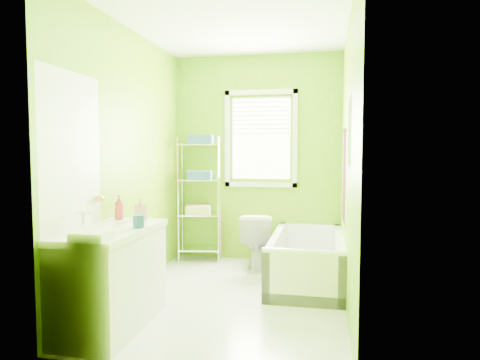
% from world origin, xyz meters
% --- Properties ---
extents(ground, '(2.90, 2.90, 0.00)m').
position_xyz_m(ground, '(0.00, 0.00, 0.00)').
color(ground, silver).
rests_on(ground, ground).
extents(room_envelope, '(2.14, 2.94, 2.62)m').
position_xyz_m(room_envelope, '(0.00, 0.00, 1.55)').
color(room_envelope, '#69A007').
rests_on(room_envelope, ground).
extents(window, '(0.92, 0.05, 1.22)m').
position_xyz_m(window, '(0.05, 1.42, 1.61)').
color(window, white).
rests_on(window, ground).
extents(door, '(0.09, 0.80, 2.00)m').
position_xyz_m(door, '(-1.04, -1.00, 1.00)').
color(door, white).
rests_on(door, ground).
extents(right_wall_decor, '(0.04, 1.48, 1.17)m').
position_xyz_m(right_wall_decor, '(1.04, -0.02, 1.32)').
color(right_wall_decor, '#3B0618').
rests_on(right_wall_decor, ground).
extents(bathtub, '(0.75, 1.62, 0.52)m').
position_xyz_m(bathtub, '(0.67, 0.62, 0.17)').
color(bathtub, white).
rests_on(bathtub, ground).
extents(toilet, '(0.43, 0.68, 0.66)m').
position_xyz_m(toilet, '(0.06, 1.04, 0.33)').
color(toilet, white).
rests_on(toilet, ground).
extents(vanity, '(0.54, 1.07, 1.01)m').
position_xyz_m(vanity, '(-0.79, -0.89, 0.42)').
color(vanity, silver).
rests_on(vanity, ground).
extents(wire_shelf_unit, '(0.57, 0.46, 1.59)m').
position_xyz_m(wire_shelf_unit, '(-0.70, 1.28, 0.97)').
color(wire_shelf_unit, silver).
rests_on(wire_shelf_unit, ground).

